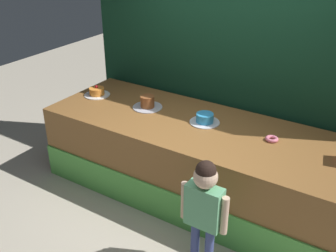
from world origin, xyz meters
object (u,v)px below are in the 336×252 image
(child_figure, at_px, (204,203))
(cake_left, at_px, (97,92))
(donut, at_px, (272,139))
(cake_center, at_px, (147,103))
(cake_right, at_px, (205,119))

(child_figure, relative_size, cake_left, 3.58)
(donut, distance_m, cake_center, 1.53)
(child_figure, xyz_separation_m, cake_left, (-2.10, 1.04, 0.19))
(cake_center, bearing_deg, cake_right, 0.57)
(donut, height_order, cake_left, cake_left)
(donut, xyz_separation_m, cake_right, (-0.76, -0.00, 0.03))
(cake_left, bearing_deg, cake_right, 1.59)
(cake_left, xyz_separation_m, cake_right, (1.53, 0.04, 0.00))
(donut, bearing_deg, cake_left, -178.90)
(child_figure, xyz_separation_m, cake_center, (-1.33, 1.08, 0.21))
(donut, bearing_deg, cake_right, -179.87)
(cake_left, bearing_deg, donut, 1.10)
(cake_left, height_order, cake_center, cake_center)
(cake_right, bearing_deg, child_figure, -62.26)
(cake_left, distance_m, cake_right, 1.53)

